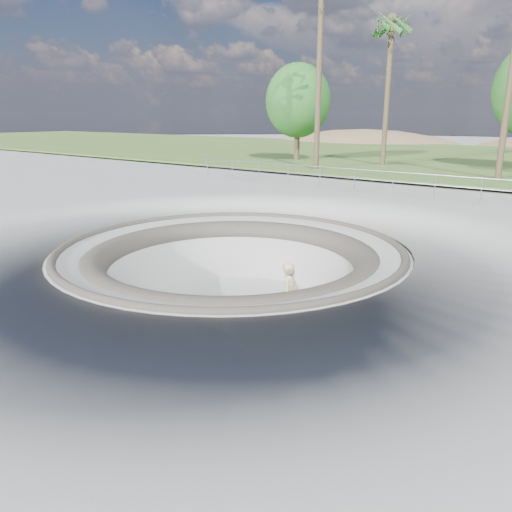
# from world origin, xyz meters

# --- Properties ---
(ground) EXTENTS (180.00, 180.00, 0.00)m
(ground) POSITION_xyz_m (0.00, 0.00, 0.00)
(ground) COLOR #979692
(ground) RESTS_ON ground
(skate_bowl) EXTENTS (14.00, 14.00, 4.10)m
(skate_bowl) POSITION_xyz_m (0.00, 0.00, -1.83)
(skate_bowl) COLOR #979692
(skate_bowl) RESTS_ON ground
(grass_strip) EXTENTS (180.00, 36.00, 0.12)m
(grass_strip) POSITION_xyz_m (0.00, 34.00, 0.22)
(grass_strip) COLOR #3B6227
(grass_strip) RESTS_ON ground
(safety_railing) EXTENTS (25.00, 0.06, 1.03)m
(safety_railing) POSITION_xyz_m (0.00, 12.00, 0.69)
(safety_railing) COLOR gray
(safety_railing) RESTS_ON ground
(skateboard) EXTENTS (0.87, 0.53, 0.09)m
(skateboard) POSITION_xyz_m (2.31, -0.29, -1.83)
(skateboard) COLOR olive
(skateboard) RESTS_ON ground
(skater) EXTENTS (0.57, 0.75, 1.83)m
(skater) POSITION_xyz_m (2.31, -0.29, -0.90)
(skater) COLOR #CFB986
(skater) RESTS_ON skateboard
(palm_b) EXTENTS (2.60, 2.60, 10.59)m
(palm_b) POSITION_xyz_m (-5.54, 23.56, 9.36)
(palm_b) COLOR brown
(palm_b) RESTS_ON ground
(bushy_tree_left) EXTENTS (5.17, 4.70, 7.46)m
(bushy_tree_left) POSITION_xyz_m (-12.73, 23.27, 4.80)
(bushy_tree_left) COLOR brown
(bushy_tree_left) RESTS_ON ground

